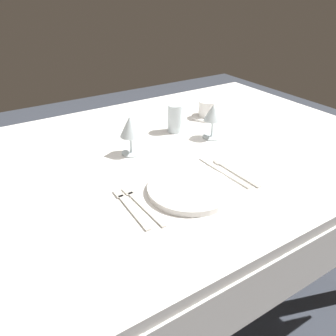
{
  "coord_description": "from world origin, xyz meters",
  "views": [
    {
      "loc": [
        -0.49,
        -0.91,
        1.28
      ],
      "look_at": [
        0.0,
        -0.13,
        0.76
      ],
      "focal_mm": 36.29,
      "sensor_mm": 36.0,
      "label": 1
    }
  ],
  "objects": [
    {
      "name": "dining_table",
      "position": [
        0.0,
        0.0,
        0.66
      ],
      "size": [
        1.8,
        1.11,
        0.74
      ],
      "color": "white",
      "rests_on": "ground"
    },
    {
      "name": "coffee_cup_left",
      "position": [
        0.4,
        0.19,
        0.78
      ],
      "size": [
        0.09,
        0.07,
        0.06
      ],
      "color": "white",
      "rests_on": "saucer_left"
    },
    {
      "name": "wine_glass_centre",
      "position": [
        0.29,
        0.01,
        0.83
      ],
      "size": [
        0.07,
        0.07,
        0.13
      ],
      "color": "silver",
      "rests_on": "dining_table"
    },
    {
      "name": "dinner_knife",
      "position": [
        0.15,
        -0.23,
        0.74
      ],
      "size": [
        0.03,
        0.22,
        0.0
      ],
      "color": "beige",
      "rests_on": "dining_table"
    },
    {
      "name": "wine_glass_left",
      "position": [
        -0.03,
        0.05,
        0.83
      ],
      "size": [
        0.07,
        0.07,
        0.14
      ],
      "color": "silver",
      "rests_on": "dining_table"
    },
    {
      "name": "drink_tumbler",
      "position": [
        0.2,
        0.13,
        0.79
      ],
      "size": [
        0.06,
        0.06,
        0.11
      ],
      "color": "silver",
      "rests_on": "dining_table"
    },
    {
      "name": "fork_inner",
      "position": [
        -0.18,
        -0.23,
        0.74
      ],
      "size": [
        0.03,
        0.2,
        0.0
      ],
      "color": "beige",
      "rests_on": "dining_table"
    },
    {
      "name": "dinner_plate",
      "position": [
        0.0,
        -0.25,
        0.75
      ],
      "size": [
        0.25,
        0.25,
        0.02
      ],
      "primitive_type": "cylinder",
      "color": "white",
      "rests_on": "dining_table"
    },
    {
      "name": "fork_outer",
      "position": [
        -0.15,
        -0.24,
        0.74
      ],
      "size": [
        0.02,
        0.21,
        0.0
      ],
      "color": "beige",
      "rests_on": "dining_table"
    },
    {
      "name": "ground_plane",
      "position": [
        0.0,
        0.0,
        0.0
      ],
      "size": [
        6.0,
        6.0,
        0.0
      ],
      "primitive_type": "plane",
      "color": "#383D47"
    },
    {
      "name": "spoon_soup",
      "position": [
        0.18,
        -0.22,
        0.74
      ],
      "size": [
        0.03,
        0.2,
        0.01
      ],
      "color": "beige",
      "rests_on": "dining_table"
    },
    {
      "name": "saucer_left",
      "position": [
        0.4,
        0.19,
        0.74
      ],
      "size": [
        0.13,
        0.13,
        0.01
      ],
      "primitive_type": "cylinder",
      "color": "white",
      "rests_on": "dining_table"
    }
  ]
}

